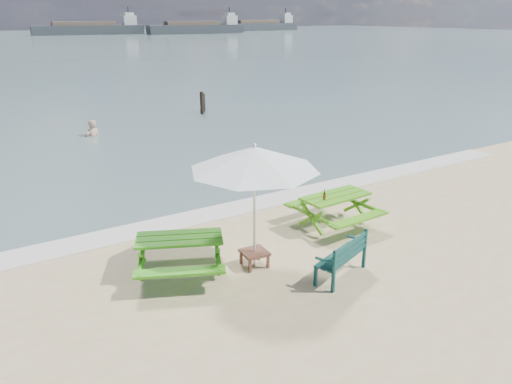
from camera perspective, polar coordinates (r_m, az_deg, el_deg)
foam_strip at (r=12.38m, az=-5.58°, el=-2.56°), size 22.00×0.90×0.01m
picnic_table_left at (r=9.59m, az=-8.66°, el=-7.27°), size 2.19×2.28×0.76m
picnic_table_right at (r=11.68m, az=9.00°, el=-2.20°), size 1.70×1.87×0.77m
park_bench at (r=9.59m, az=9.63°, el=-8.18°), size 1.34×0.82×0.78m
side_table at (r=9.85m, az=-0.18°, el=-7.56°), size 0.53×0.53×0.32m
patio_umbrella at (r=9.10m, az=-0.20°, el=3.86°), size 2.64×2.64×2.42m
beer_bottle at (r=11.20m, az=7.82°, el=-0.48°), size 0.06×0.06×0.24m
swimmer at (r=21.56m, az=-18.12°, el=5.48°), size 0.77×0.63×1.81m
mooring_pilings at (r=25.31m, az=-6.11°, el=9.88°), size 0.57×0.77×1.31m
cargo_ships at (r=137.48m, az=-14.16°, el=17.67°), size 115.85×34.33×4.40m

